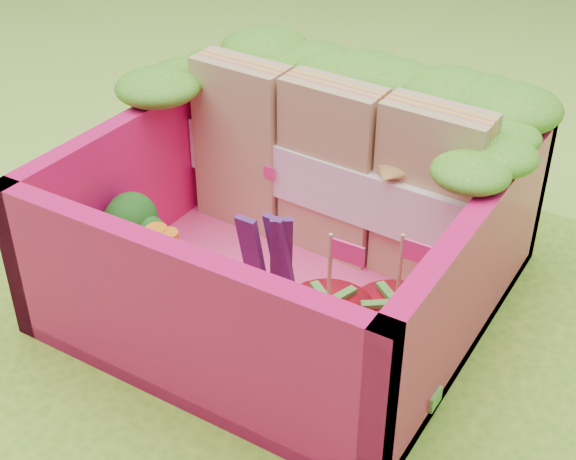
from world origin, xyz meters
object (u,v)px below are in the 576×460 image
(strawberry_right, at_px, (393,339))
(sandwich_stack, at_px, (332,171))
(chopsticks, at_px, (56,236))
(broccoli, at_px, (133,233))
(strawberry_left, at_px, (327,340))
(bento_box, at_px, (293,225))

(strawberry_right, bearing_deg, sandwich_stack, 133.92)
(strawberry_right, relative_size, chopsticks, 0.22)
(chopsticks, bearing_deg, broccoli, -6.84)
(strawberry_right, bearing_deg, strawberry_left, -146.71)
(broccoli, distance_m, strawberry_right, 0.96)
(sandwich_stack, height_order, strawberry_left, sandwich_stack)
(broccoli, distance_m, chopsticks, 0.50)
(bento_box, relative_size, strawberry_left, 2.60)
(bento_box, height_order, strawberry_right, bento_box)
(sandwich_stack, bearing_deg, strawberry_left, -61.88)
(bento_box, distance_m, sandwich_stack, 0.27)
(sandwich_stack, xyz_separation_m, strawberry_left, (0.32, -0.61, -0.17))
(broccoli, bearing_deg, strawberry_right, 0.48)
(broccoli, xyz_separation_m, strawberry_right, (0.96, 0.01, -0.04))
(broccoli, bearing_deg, strawberry_left, -6.85)
(broccoli, xyz_separation_m, strawberry_left, (0.80, -0.10, -0.04))
(bento_box, relative_size, chopsticks, 0.57)
(sandwich_stack, xyz_separation_m, broccoli, (-0.48, -0.51, -0.14))
(strawberry_left, distance_m, chopsticks, 1.28)
(sandwich_stack, xyz_separation_m, strawberry_right, (0.48, -0.50, -0.18))
(strawberry_left, xyz_separation_m, strawberry_right, (0.16, 0.10, -0.00))
(bento_box, xyz_separation_m, strawberry_right, (0.49, -0.25, -0.09))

